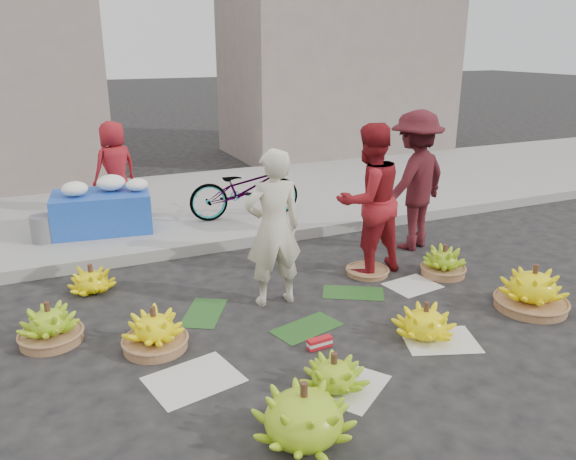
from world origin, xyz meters
name	(u,v)px	position (x,y,z in m)	size (l,w,h in m)	color
ground	(307,317)	(0.00, 0.00, 0.00)	(80.00, 80.00, 0.00)	black
curb	(234,241)	(0.00, 2.20, 0.07)	(40.00, 0.25, 0.15)	gray
sidewalk	(193,203)	(0.00, 4.30, 0.06)	(40.00, 4.00, 0.12)	gray
building_right	(337,46)	(4.50, 7.70, 2.50)	(5.00, 3.00, 5.00)	gray
newspaper_scatter	(348,356)	(0.00, -0.80, 0.00)	(3.20, 1.80, 0.00)	silver
banana_leaves	(289,310)	(-0.10, 0.20, 0.00)	(2.00, 1.00, 0.00)	#1C4B19
banana_bunch_0	(155,331)	(-1.48, 0.02, 0.17)	(0.56, 0.56, 0.40)	brown
banana_bunch_1	(334,374)	(-0.34, -1.16, 0.13)	(0.48, 0.48, 0.31)	#7BB419
banana_bunch_2	(304,415)	(-0.81, -1.61, 0.20)	(0.86, 0.86, 0.45)	#7BB419
banana_bunch_3	(425,322)	(0.81, -0.78, 0.15)	(0.62, 0.62, 0.35)	#FFF20C
banana_bunch_4	(533,289)	(2.16, -0.75, 0.21)	(0.77, 0.77, 0.48)	brown
banana_bunch_5	(444,263)	(1.91, 0.32, 0.15)	(0.50, 0.50, 0.37)	brown
banana_bunch_6	(50,326)	(-2.31, 0.51, 0.16)	(0.54, 0.54, 0.39)	brown
banana_bunch_7	(92,280)	(-1.86, 1.49, 0.13)	(0.64, 0.64, 0.31)	#FFF20C
basket_spare	(367,272)	(1.12, 0.69, 0.03)	(0.48, 0.48, 0.06)	brown
incense_stack	(320,343)	(-0.16, -0.58, 0.05)	(0.23, 0.07, 0.09)	red
vendor_cream	(273,228)	(-0.16, 0.45, 0.81)	(0.59, 0.39, 1.61)	beige
vendor_red	(369,200)	(1.14, 0.77, 0.87)	(0.85, 0.66, 1.74)	#AC1A1F
man_striped	(415,181)	(2.13, 1.26, 0.89)	(1.15, 0.66, 1.78)	maroon
flower_table	(103,209)	(-1.51, 3.25, 0.42)	(1.36, 0.95, 0.74)	#1B48B5
grey_bucket	(43,229)	(-2.28, 3.08, 0.29)	(0.30, 0.30, 0.35)	slate
flower_vendor	(115,168)	(-1.20, 4.06, 0.81)	(0.67, 0.44, 1.37)	#AC1A1F
bicycle	(245,189)	(0.46, 3.03, 0.55)	(1.62, 0.57, 0.85)	gray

